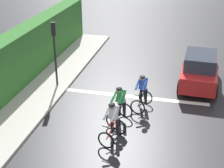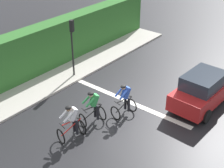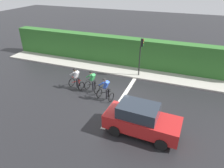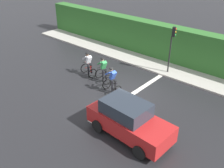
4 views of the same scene
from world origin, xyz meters
The scene contains 10 objects.
ground_plane centered at (0.00, 0.00, 0.00)m, with size 80.00×80.00×0.00m, color black.
sidewalk_kerb centered at (4.83, 2.00, 0.06)m, with size 2.80×22.82×0.12m, color #ADA89E.
stone_wall_low centered at (5.73, 2.00, 0.35)m, with size 0.44×22.82×0.70m, color gray.
hedge_wall centered at (6.03, 2.00, 1.36)m, with size 1.10×22.82×2.71m, color #2D6628.
road_marking_stop_line centered at (0.00, -0.45, 0.00)m, with size 7.00×0.30×0.01m, color silver.
cyclist_lead centered at (0.19, 3.33, 0.80)m, with size 0.93×1.21×1.66m.
cyclist_second centered at (0.21, 1.98, 0.80)m, with size 0.98×1.24×1.66m.
cyclist_mid centered at (-0.51, 0.60, 0.80)m, with size 0.88×1.19×1.66m.
car_red centered at (-2.96, -2.52, 0.87)m, with size 2.04×4.18×1.76m.
traffic_light_near_crossing centered at (4.03, -0.68, 2.22)m, with size 0.25×0.31×3.34m.
Camera 4 is at (-10.62, -8.14, 8.03)m, focal length 40.77 mm.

